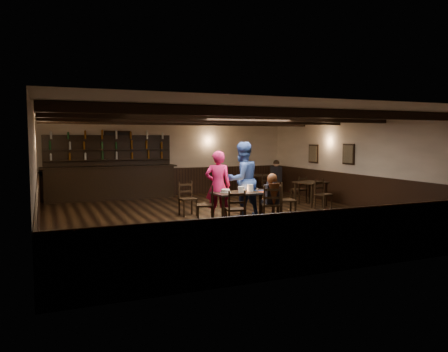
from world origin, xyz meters
name	(u,v)px	position (x,y,z in m)	size (l,w,h in m)	color
ground	(222,218)	(0.00, 0.00, 0.00)	(10.00, 10.00, 0.00)	black
room_shell	(222,152)	(0.01, 0.04, 1.75)	(9.02, 10.02, 2.71)	beige
dining_table	(243,195)	(0.27, -0.69, 0.67)	(1.54, 0.82, 0.75)	black
chair_near_left	(236,207)	(-0.27, -1.48, 0.53)	(0.49, 0.48, 0.91)	black
chair_near_right	(272,202)	(0.73, -1.36, 0.56)	(0.58, 0.57, 0.96)	black
chair_end_left	(209,202)	(-0.63, -0.65, 0.54)	(0.54, 0.55, 0.93)	black
chair_end_right	(283,197)	(1.39, -0.78, 0.57)	(0.53, 0.54, 0.97)	black
chair_far_pushed	(187,196)	(-0.75, 0.71, 0.54)	(0.45, 0.43, 0.92)	black
woman_pink	(218,186)	(-0.24, -0.28, 0.89)	(0.65, 0.43, 1.78)	#DB2674
man_blue	(242,180)	(0.49, -0.19, 1.00)	(0.97, 0.76, 2.00)	navy
seated_person	(272,191)	(0.76, -1.30, 0.83)	(0.33, 0.50, 0.81)	black
cake	(226,191)	(-0.18, -0.63, 0.79)	(0.27, 0.27, 0.09)	white
plate_stack_a	(241,189)	(0.20, -0.74, 0.83)	(0.16, 0.16, 0.15)	white
plate_stack_b	(250,188)	(0.50, -0.64, 0.84)	(0.15, 0.15, 0.18)	white
tea_light	(244,191)	(0.34, -0.60, 0.78)	(0.05, 0.05, 0.06)	#A5A8AD
salt_shaker	(257,190)	(0.65, -0.75, 0.80)	(0.03, 0.03, 0.09)	silver
pepper_shaker	(258,190)	(0.64, -0.80, 0.80)	(0.04, 0.04, 0.09)	#A5A8AD
drink_glass	(252,188)	(0.60, -0.54, 0.81)	(0.08, 0.08, 0.12)	silver
menu_red	(264,191)	(0.80, -0.81, 0.75)	(0.30, 0.21, 0.00)	maroon
menu_blue	(259,190)	(0.78, -0.58, 0.75)	(0.27, 0.19, 0.00)	navy
bar_counter	(111,178)	(-2.20, 4.72, 0.73)	(4.49, 0.70, 2.20)	black
back_table_a	(311,185)	(3.30, 0.82, 0.65)	(1.00, 1.00, 0.75)	black
back_table_b	(260,178)	(3.04, 3.73, 0.65)	(0.97, 0.97, 0.75)	black
bg_patron_left	(248,172)	(2.63, 3.87, 0.84)	(0.28, 0.40, 0.75)	black
bg_patron_right	(276,171)	(3.74, 3.74, 0.87)	(0.33, 0.44, 0.81)	black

